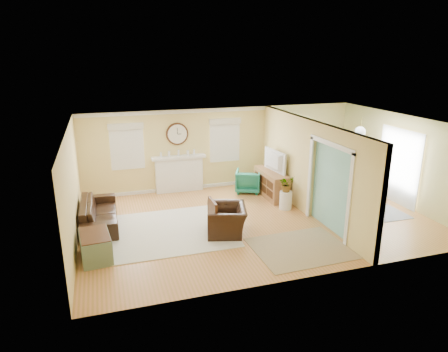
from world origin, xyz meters
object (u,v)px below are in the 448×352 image
(green_chair, at_px, (248,181))
(dining_table, at_px, (349,194))
(sofa, at_px, (99,213))
(credenza, at_px, (271,184))
(eames_chair, at_px, (227,220))

(green_chair, relative_size, dining_table, 0.42)
(sofa, distance_m, credenza, 5.16)
(sofa, xyz_separation_m, eames_chair, (2.99, -1.44, 0.02))
(green_chair, bearing_deg, eames_chair, 83.83)
(eames_chair, bearing_deg, sofa, -100.56)
(eames_chair, height_order, green_chair, green_chair)
(green_chair, height_order, dining_table, green_chair)
(green_chair, distance_m, credenza, 0.82)
(sofa, height_order, credenza, credenza)
(credenza, bearing_deg, dining_table, -36.34)
(sofa, bearing_deg, green_chair, -73.38)
(green_chair, bearing_deg, credenza, 155.09)
(sofa, height_order, green_chair, green_chair)
(sofa, xyz_separation_m, dining_table, (6.97, -0.69, -0.00))
(eames_chair, height_order, credenza, credenza)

